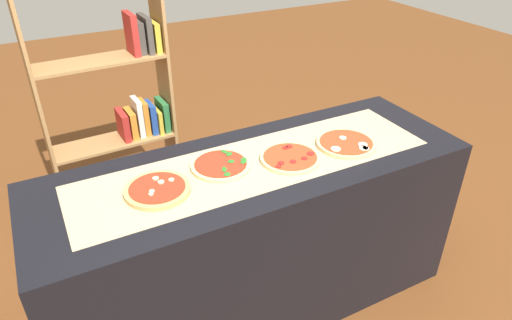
# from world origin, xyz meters

# --- Properties ---
(ground_plane) EXTENTS (12.00, 12.00, 0.00)m
(ground_plane) POSITION_xyz_m (0.00, 0.00, 0.00)
(ground_plane) COLOR brown
(counter) EXTENTS (2.09, 0.71, 0.90)m
(counter) POSITION_xyz_m (0.00, 0.00, 0.45)
(counter) COLOR black
(counter) RESTS_ON ground_plane
(parchment_paper) EXTENTS (1.72, 0.46, 0.00)m
(parchment_paper) POSITION_xyz_m (0.00, 0.00, 0.90)
(parchment_paper) COLOR tan
(parchment_paper) RESTS_ON counter
(pizza_mushroom_0) EXTENTS (0.28, 0.28, 0.03)m
(pizza_mushroom_0) POSITION_xyz_m (-0.48, -0.01, 0.91)
(pizza_mushroom_0) COLOR tan
(pizza_mushroom_0) RESTS_ON parchment_paper
(pizza_spinach_1) EXTENTS (0.28, 0.28, 0.02)m
(pizza_spinach_1) POSITION_xyz_m (-0.16, 0.05, 0.91)
(pizza_spinach_1) COLOR #E5C17F
(pizza_spinach_1) RESTS_ON parchment_paper
(pizza_pepperoni_2) EXTENTS (0.29, 0.29, 0.02)m
(pizza_pepperoni_2) POSITION_xyz_m (0.16, -0.05, 0.91)
(pizza_pepperoni_2) COLOR #E5C17F
(pizza_pepperoni_2) RESTS_ON parchment_paper
(pizza_mozzarella_3) EXTENTS (0.29, 0.29, 0.03)m
(pizza_mozzarella_3) POSITION_xyz_m (0.48, -0.06, 0.91)
(pizza_mozzarella_3) COLOR #E5C17F
(pizza_mozzarella_3) RESTS_ON parchment_paper
(bookshelf) EXTENTS (0.81, 0.28, 1.67)m
(bookshelf) POSITION_xyz_m (-0.35, 1.18, 0.71)
(bookshelf) COLOR #A87A47
(bookshelf) RESTS_ON ground_plane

